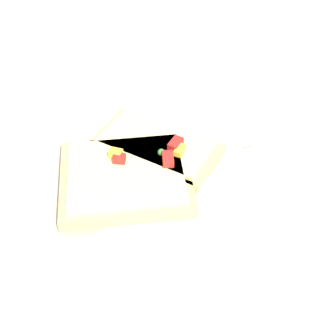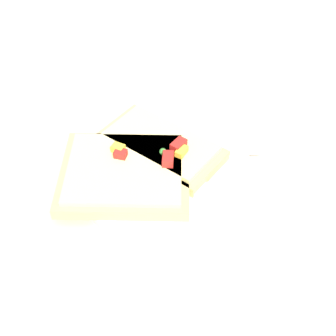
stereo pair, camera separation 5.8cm
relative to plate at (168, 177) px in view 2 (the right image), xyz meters
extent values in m
plane|color=#BCB29E|center=(0.00, 0.00, -0.01)|extent=(4.00, 4.00, 0.00)
cylinder|color=silver|center=(0.00, 0.00, 0.00)|extent=(0.22, 0.22, 0.01)
cube|color=silver|center=(-0.01, 0.07, 0.01)|extent=(0.06, 0.13, 0.01)
cube|color=silver|center=(-0.05, -0.02, 0.01)|extent=(0.04, 0.06, 0.01)
cube|color=silver|center=(-0.07, -0.06, 0.01)|extent=(0.01, 0.03, 0.00)
cube|color=silver|center=(-0.06, -0.06, 0.01)|extent=(0.01, 0.03, 0.00)
cube|color=silver|center=(-0.06, -0.06, 0.01)|extent=(0.01, 0.03, 0.00)
cube|color=silver|center=(-0.05, -0.06, 0.01)|extent=(0.01, 0.03, 0.00)
cube|color=silver|center=(0.07, 0.08, 0.01)|extent=(0.05, 0.08, 0.01)
cube|color=silver|center=(0.03, -0.01, 0.01)|extent=(0.07, 0.13, 0.00)
cube|color=tan|center=(-0.01, -0.05, 0.01)|extent=(0.19, 0.20, 0.01)
cube|color=beige|center=(-0.01, -0.05, 0.02)|extent=(0.17, 0.18, 0.01)
sphere|color=#388433|center=(-0.02, 0.00, 0.03)|extent=(0.01, 0.01, 0.01)
cube|color=yellow|center=(-0.04, -0.05, 0.03)|extent=(0.02, 0.02, 0.01)
cube|color=red|center=(-0.03, -0.05, 0.03)|extent=(0.02, 0.02, 0.01)
cube|color=tan|center=(-0.04, 0.01, 0.01)|extent=(0.18, 0.15, 0.01)
cube|color=beige|center=(-0.04, 0.01, 0.02)|extent=(0.16, 0.13, 0.01)
cube|color=red|center=(0.00, 0.00, 0.03)|extent=(0.02, 0.02, 0.01)
cube|color=red|center=(-0.02, 0.02, 0.03)|extent=(0.02, 0.02, 0.01)
cube|color=yellow|center=(-0.01, 0.02, 0.03)|extent=(0.02, 0.02, 0.01)
sphere|color=tan|center=(0.00, 0.01, 0.01)|extent=(0.01, 0.01, 0.01)
sphere|color=tan|center=(-0.02, 0.07, 0.01)|extent=(0.01, 0.01, 0.01)
sphere|color=tan|center=(-0.03, -0.01, 0.01)|extent=(0.01, 0.01, 0.01)
sphere|color=tan|center=(-0.02, -0.07, 0.01)|extent=(0.01, 0.01, 0.01)
camera|label=1|loc=(0.34, -0.21, 0.43)|focal=50.00mm
camera|label=2|loc=(0.37, -0.16, 0.43)|focal=50.00mm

